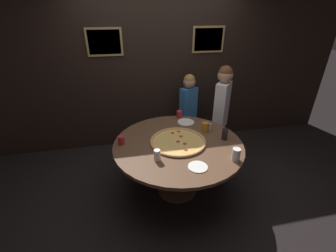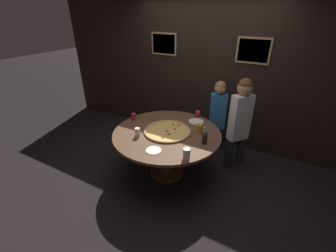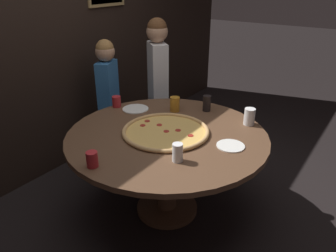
% 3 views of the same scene
% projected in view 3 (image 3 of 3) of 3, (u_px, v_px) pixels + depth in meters
% --- Properties ---
extents(ground_plane, '(24.00, 24.00, 0.00)m').
position_uv_depth(ground_plane, '(167.00, 209.00, 2.86)').
color(ground_plane, black).
extents(back_wall, '(6.40, 0.08, 2.60)m').
position_uv_depth(back_wall, '(45.00, 41.00, 3.02)').
color(back_wall, black).
rests_on(back_wall, ground_plane).
extents(dining_table, '(1.56, 1.56, 0.74)m').
position_uv_depth(dining_table, '(167.00, 148.00, 2.60)').
color(dining_table, brown).
rests_on(dining_table, ground_plane).
extents(giant_pizza, '(0.68, 0.68, 0.03)m').
position_uv_depth(giant_pizza, '(166.00, 131.00, 2.55)').
color(giant_pizza, '#EAB75B').
rests_on(giant_pizza, dining_table).
extents(drink_cup_far_left, '(0.09, 0.09, 0.14)m').
position_uv_depth(drink_cup_far_left, '(249.00, 117.00, 2.66)').
color(drink_cup_far_left, white).
rests_on(drink_cup_far_left, dining_table).
extents(drink_cup_far_right, '(0.08, 0.08, 0.10)m').
position_uv_depth(drink_cup_far_right, '(116.00, 102.00, 3.03)').
color(drink_cup_far_right, '#B22328').
rests_on(drink_cup_far_right, dining_table).
extents(drink_cup_beside_pizza, '(0.07, 0.07, 0.13)m').
position_uv_depth(drink_cup_beside_pizza, '(178.00, 153.00, 2.14)').
color(drink_cup_beside_pizza, white).
rests_on(drink_cup_beside_pizza, dining_table).
extents(drink_cup_by_shaker, '(0.07, 0.07, 0.14)m').
position_uv_depth(drink_cup_by_shaker, '(207.00, 103.00, 2.93)').
color(drink_cup_by_shaker, black).
rests_on(drink_cup_by_shaker, dining_table).
extents(drink_cup_near_right, '(0.07, 0.07, 0.10)m').
position_uv_depth(drink_cup_near_right, '(92.00, 159.00, 2.08)').
color(drink_cup_near_right, '#B22328').
rests_on(drink_cup_near_right, dining_table).
extents(drink_cup_near_left, '(0.09, 0.09, 0.13)m').
position_uv_depth(drink_cup_near_left, '(175.00, 104.00, 2.93)').
color(drink_cup_near_left, '#BC7A23').
rests_on(drink_cup_near_left, dining_table).
extents(white_plate_beside_cup, '(0.20, 0.20, 0.01)m').
position_uv_depth(white_plate_beside_cup, '(231.00, 146.00, 2.35)').
color(white_plate_beside_cup, white).
rests_on(white_plate_beside_cup, dining_table).
extents(white_plate_far_back, '(0.24, 0.24, 0.01)m').
position_uv_depth(white_plate_far_back, '(135.00, 109.00, 2.99)').
color(white_plate_far_back, white).
rests_on(white_plate_far_back, dining_table).
extents(condiment_shaker, '(0.04, 0.04, 0.10)m').
position_uv_depth(condiment_shaker, '(177.00, 103.00, 3.00)').
color(condiment_shaker, silver).
rests_on(condiment_shaker, dining_table).
extents(diner_side_left, '(0.34, 0.23, 1.29)m').
position_uv_depth(diner_side_left, '(108.00, 94.00, 3.41)').
color(diner_side_left, '#232328').
rests_on(diner_side_left, ground_plane).
extents(diner_far_left, '(0.34, 0.37, 1.47)m').
position_uv_depth(diner_far_left, '(158.00, 79.00, 3.52)').
color(diner_far_left, '#232328').
rests_on(diner_far_left, ground_plane).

